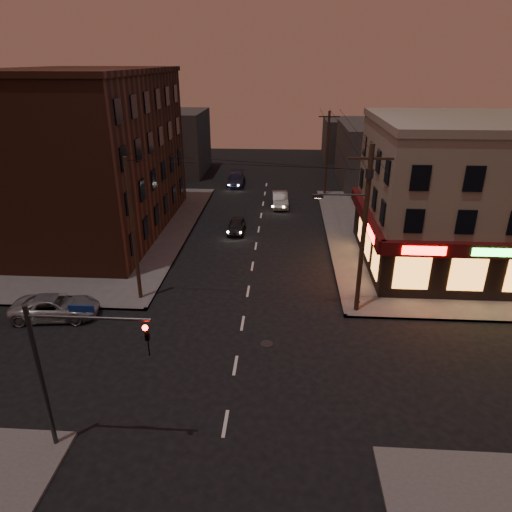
# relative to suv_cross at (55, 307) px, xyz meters

# --- Properties ---
(ground) EXTENTS (120.00, 120.00, 0.00)m
(ground) POSITION_rel_suv_cross_xyz_m (11.15, -4.00, -0.69)
(ground) COLOR black
(ground) RESTS_ON ground
(sidewalk_ne) EXTENTS (24.00, 28.00, 0.15)m
(sidewalk_ne) POSITION_rel_suv_cross_xyz_m (29.15, 15.00, -0.62)
(sidewalk_ne) COLOR #514F4C
(sidewalk_ne) RESTS_ON ground
(sidewalk_nw) EXTENTS (24.00, 28.00, 0.15)m
(sidewalk_nw) POSITION_rel_suv_cross_xyz_m (-6.85, 15.00, -0.62)
(sidewalk_nw) COLOR #514F4C
(sidewalk_nw) RESTS_ON ground
(pizza_building) EXTENTS (15.85, 12.85, 10.50)m
(pizza_building) POSITION_rel_suv_cross_xyz_m (27.08, 9.43, 4.65)
(pizza_building) COLOR gray
(pizza_building) RESTS_ON sidewalk_ne
(brick_apartment) EXTENTS (12.00, 20.00, 13.00)m
(brick_apartment) POSITION_rel_suv_cross_xyz_m (-3.35, 15.00, 5.96)
(brick_apartment) COLOR #492417
(brick_apartment) RESTS_ON sidewalk_nw
(bg_building_ne_a) EXTENTS (10.00, 12.00, 7.00)m
(bg_building_ne_a) POSITION_rel_suv_cross_xyz_m (25.15, 34.00, 2.81)
(bg_building_ne_a) COLOR #3F3D3A
(bg_building_ne_a) RESTS_ON ground
(bg_building_nw) EXTENTS (9.00, 10.00, 8.00)m
(bg_building_nw) POSITION_rel_suv_cross_xyz_m (-1.85, 38.00, 3.31)
(bg_building_nw) COLOR #3F3D3A
(bg_building_nw) RESTS_ON ground
(bg_building_ne_b) EXTENTS (8.00, 8.00, 6.00)m
(bg_building_ne_b) POSITION_rel_suv_cross_xyz_m (23.15, 48.00, 2.31)
(bg_building_ne_b) COLOR #3F3D3A
(bg_building_ne_b) RESTS_ON ground
(utility_pole_main) EXTENTS (4.20, 0.44, 10.00)m
(utility_pole_main) POSITION_rel_suv_cross_xyz_m (17.84, 1.80, 5.07)
(utility_pole_main) COLOR #382619
(utility_pole_main) RESTS_ON sidewalk_ne
(utility_pole_far) EXTENTS (0.26, 0.26, 9.00)m
(utility_pole_far) POSITION_rel_suv_cross_xyz_m (17.95, 28.00, 3.96)
(utility_pole_far) COLOR #382619
(utility_pole_far) RESTS_ON sidewalk_ne
(utility_pole_west) EXTENTS (0.24, 0.24, 9.00)m
(utility_pole_west) POSITION_rel_suv_cross_xyz_m (4.35, 2.50, 3.96)
(utility_pole_west) COLOR #382619
(utility_pole_west) RESTS_ON sidewalk_nw
(traffic_signal) EXTENTS (4.49, 0.32, 6.47)m
(traffic_signal) POSITION_rel_suv_cross_xyz_m (5.58, -9.60, 3.46)
(traffic_signal) COLOR #333538
(traffic_signal) RESTS_ON ground
(suv_cross) EXTENTS (5.21, 2.85, 1.38)m
(suv_cross) POSITION_rel_suv_cross_xyz_m (0.00, 0.00, 0.00)
(suv_cross) COLOR gray
(suv_cross) RESTS_ON ground
(sedan_near) EXTENTS (1.45, 3.59, 1.22)m
(sedan_near) POSITION_rel_suv_cross_xyz_m (9.22, 15.15, -0.08)
(sedan_near) COLOR black
(sedan_near) RESTS_ON ground
(sedan_mid) EXTENTS (1.86, 4.56, 1.47)m
(sedan_mid) POSITION_rel_suv_cross_xyz_m (12.95, 23.18, 0.04)
(sedan_mid) COLOR slate
(sedan_mid) RESTS_ON ground
(sedan_far) EXTENTS (2.10, 5.00, 1.44)m
(sedan_far) POSITION_rel_suv_cross_xyz_m (7.46, 31.49, 0.03)
(sedan_far) COLOR #1C1F39
(sedan_far) RESTS_ON ground
(fire_hydrant) EXTENTS (0.37, 0.37, 0.81)m
(fire_hydrant) POSITION_rel_suv_cross_xyz_m (18.02, 2.00, -0.10)
(fire_hydrant) COLOR maroon
(fire_hydrant) RESTS_ON sidewalk_ne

